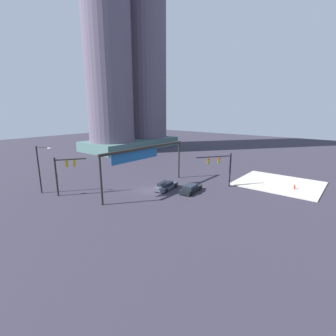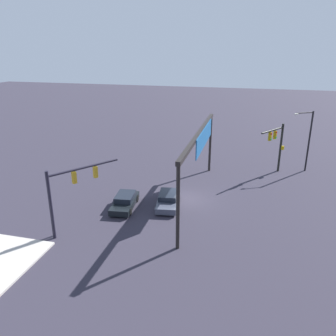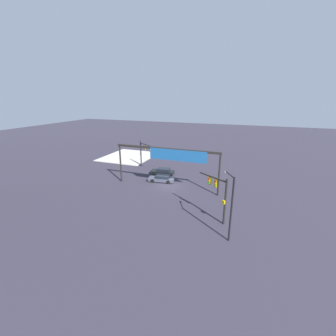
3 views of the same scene
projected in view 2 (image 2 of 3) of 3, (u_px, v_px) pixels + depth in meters
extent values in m
plane|color=#2F2B38|center=(186.00, 199.00, 33.38)|extent=(188.12, 188.12, 0.00)
cylinder|color=black|center=(280.00, 148.00, 39.83)|extent=(0.26, 0.26, 5.75)
cylinder|color=black|center=(273.00, 130.00, 37.62)|extent=(3.72, 2.51, 0.19)
cube|color=#B6940B|center=(275.00, 135.00, 38.20)|extent=(0.41, 0.39, 0.95)
cylinder|color=red|center=(277.00, 133.00, 37.98)|extent=(0.20, 0.16, 0.20)
cylinder|color=orange|center=(276.00, 135.00, 38.09)|extent=(0.20, 0.16, 0.20)
cylinder|color=green|center=(276.00, 138.00, 38.19)|extent=(0.20, 0.16, 0.20)
cube|color=#B6940B|center=(270.00, 136.00, 37.53)|extent=(0.41, 0.39, 0.95)
cylinder|color=red|center=(272.00, 134.00, 37.32)|extent=(0.20, 0.16, 0.20)
cylinder|color=orange|center=(271.00, 137.00, 37.42)|extent=(0.20, 0.16, 0.20)
cylinder|color=green|center=(271.00, 139.00, 37.52)|extent=(0.20, 0.16, 0.20)
cube|color=#B6940B|center=(283.00, 148.00, 39.63)|extent=(0.38, 0.36, 0.44)
cylinder|color=black|center=(51.00, 206.00, 25.71)|extent=(0.25, 0.25, 5.57)
cylinder|color=black|center=(84.00, 167.00, 26.78)|extent=(5.09, 3.60, 0.19)
cube|color=#B58A1C|center=(74.00, 178.00, 26.41)|extent=(0.41, 0.40, 0.95)
cylinder|color=red|center=(73.00, 173.00, 26.42)|extent=(0.20, 0.16, 0.20)
cylinder|color=orange|center=(73.00, 177.00, 26.53)|extent=(0.20, 0.16, 0.20)
cylinder|color=green|center=(74.00, 181.00, 26.63)|extent=(0.20, 0.16, 0.20)
cube|color=#B58A1C|center=(95.00, 172.00, 27.56)|extent=(0.41, 0.40, 0.95)
cylinder|color=red|center=(94.00, 168.00, 27.58)|extent=(0.20, 0.16, 0.20)
cylinder|color=orange|center=(94.00, 172.00, 27.68)|extent=(0.20, 0.16, 0.20)
cylinder|color=green|center=(95.00, 175.00, 27.78)|extent=(0.20, 0.16, 0.20)
cylinder|color=black|center=(309.00, 142.00, 39.72)|extent=(0.20, 0.20, 7.18)
cylinder|color=black|center=(305.00, 113.00, 38.31)|extent=(1.11, 1.94, 0.12)
ellipsoid|color=silver|center=(297.00, 114.00, 38.10)|extent=(0.55, 0.67, 0.20)
cylinder|color=black|center=(210.00, 145.00, 39.82)|extent=(0.28, 0.28, 6.49)
cylinder|color=black|center=(178.00, 209.00, 24.22)|extent=(0.28, 0.28, 6.49)
cube|color=black|center=(199.00, 133.00, 30.86)|extent=(17.53, 0.35, 0.35)
cube|color=#1A538D|center=(204.00, 137.00, 32.90)|extent=(9.29, 0.08, 1.78)
cube|color=black|center=(125.00, 203.00, 31.52)|extent=(4.68, 2.31, 0.55)
cube|color=black|center=(125.00, 197.00, 31.59)|extent=(2.51, 1.84, 0.50)
cylinder|color=black|center=(130.00, 212.00, 30.15)|extent=(0.66, 0.29, 0.64)
cylinder|color=black|center=(112.00, 210.00, 30.36)|extent=(0.66, 0.29, 0.64)
cylinder|color=black|center=(137.00, 198.00, 32.75)|extent=(0.66, 0.29, 0.64)
cylinder|color=black|center=(120.00, 197.00, 32.96)|extent=(0.66, 0.29, 0.64)
cube|color=#414555|center=(168.00, 201.00, 31.87)|extent=(4.81, 2.49, 0.55)
cube|color=black|center=(168.00, 195.00, 31.95)|extent=(2.60, 1.95, 0.50)
cylinder|color=black|center=(176.00, 210.00, 30.49)|extent=(0.66, 0.31, 0.64)
cylinder|color=black|center=(157.00, 209.00, 30.66)|extent=(0.66, 0.31, 0.64)
cylinder|color=black|center=(178.00, 196.00, 33.16)|extent=(0.66, 0.31, 0.64)
cylinder|color=black|center=(161.00, 196.00, 33.33)|extent=(0.66, 0.31, 0.64)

